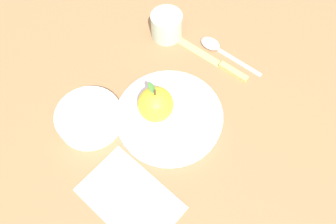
{
  "coord_description": "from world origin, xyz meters",
  "views": [
    {
      "loc": [
        -0.26,
        0.22,
        0.6
      ],
      "look_at": [
        0.0,
        0.03,
        0.02
      ],
      "focal_mm": 35.26,
      "sensor_mm": 36.0,
      "label": 1
    }
  ],
  "objects_px": {
    "spoon": "(216,47)",
    "linen_napkin": "(130,199)",
    "cup": "(167,24)",
    "dinner_plate": "(168,114)",
    "knife": "(216,62)",
    "side_bowl": "(89,117)",
    "apple": "(156,104)"
  },
  "relations": [
    {
      "from": "apple",
      "to": "linen_napkin",
      "type": "bearing_deg",
      "value": 129.03
    },
    {
      "from": "dinner_plate",
      "to": "knife",
      "type": "bearing_deg",
      "value": -74.08
    },
    {
      "from": "apple",
      "to": "knife",
      "type": "relative_size",
      "value": 0.44
    },
    {
      "from": "linen_napkin",
      "to": "spoon",
      "type": "bearing_deg",
      "value": -63.44
    },
    {
      "from": "side_bowl",
      "to": "cup",
      "type": "bearing_deg",
      "value": -69.38
    },
    {
      "from": "spoon",
      "to": "linen_napkin",
      "type": "height_order",
      "value": "spoon"
    },
    {
      "from": "apple",
      "to": "side_bowl",
      "type": "relative_size",
      "value": 0.65
    },
    {
      "from": "cup",
      "to": "spoon",
      "type": "relative_size",
      "value": 0.45
    },
    {
      "from": "side_bowl",
      "to": "spoon",
      "type": "relative_size",
      "value": 0.81
    },
    {
      "from": "dinner_plate",
      "to": "spoon",
      "type": "distance_m",
      "value": 0.21
    },
    {
      "from": "apple",
      "to": "knife",
      "type": "distance_m",
      "value": 0.2
    },
    {
      "from": "cup",
      "to": "linen_napkin",
      "type": "bearing_deg",
      "value": 134.47
    },
    {
      "from": "spoon",
      "to": "apple",
      "type": "bearing_deg",
      "value": 106.95
    },
    {
      "from": "cup",
      "to": "linen_napkin",
      "type": "relative_size",
      "value": 0.4
    },
    {
      "from": "side_bowl",
      "to": "linen_napkin",
      "type": "relative_size",
      "value": 0.74
    },
    {
      "from": "dinner_plate",
      "to": "spoon",
      "type": "relative_size",
      "value": 1.34
    },
    {
      "from": "apple",
      "to": "spoon",
      "type": "xyz_separation_m",
      "value": [
        0.07,
        -0.22,
        -0.05
      ]
    },
    {
      "from": "dinner_plate",
      "to": "side_bowl",
      "type": "distance_m",
      "value": 0.16
    },
    {
      "from": "knife",
      "to": "linen_napkin",
      "type": "bearing_deg",
      "value": 114.0
    },
    {
      "from": "side_bowl",
      "to": "knife",
      "type": "relative_size",
      "value": 0.67
    },
    {
      "from": "apple",
      "to": "cup",
      "type": "xyz_separation_m",
      "value": [
        0.17,
        -0.15,
        -0.02
      ]
    },
    {
      "from": "cup",
      "to": "knife",
      "type": "bearing_deg",
      "value": -163.01
    },
    {
      "from": "dinner_plate",
      "to": "cup",
      "type": "bearing_deg",
      "value": -35.21
    },
    {
      "from": "apple",
      "to": "linen_napkin",
      "type": "xyz_separation_m",
      "value": [
        -0.11,
        0.14,
        -0.05
      ]
    },
    {
      "from": "dinner_plate",
      "to": "knife",
      "type": "height_order",
      "value": "dinner_plate"
    },
    {
      "from": "apple",
      "to": "side_bowl",
      "type": "xyz_separation_m",
      "value": [
        0.07,
        0.12,
        -0.03
      ]
    },
    {
      "from": "cup",
      "to": "dinner_plate",
      "type": "bearing_deg",
      "value": 144.79
    },
    {
      "from": "apple",
      "to": "spoon",
      "type": "height_order",
      "value": "apple"
    },
    {
      "from": "cup",
      "to": "side_bowl",
      "type": "bearing_deg",
      "value": 110.62
    },
    {
      "from": "apple",
      "to": "side_bowl",
      "type": "bearing_deg",
      "value": 58.5
    },
    {
      "from": "dinner_plate",
      "to": "cup",
      "type": "relative_size",
      "value": 3.0
    },
    {
      "from": "spoon",
      "to": "linen_napkin",
      "type": "bearing_deg",
      "value": 116.56
    }
  ]
}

